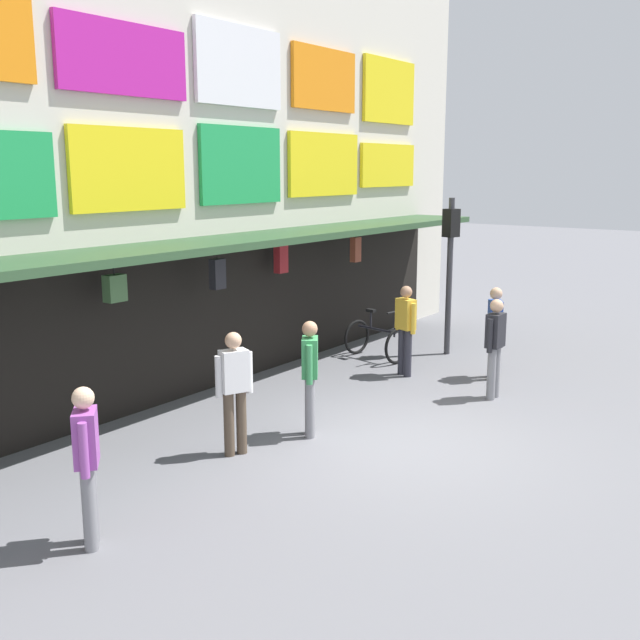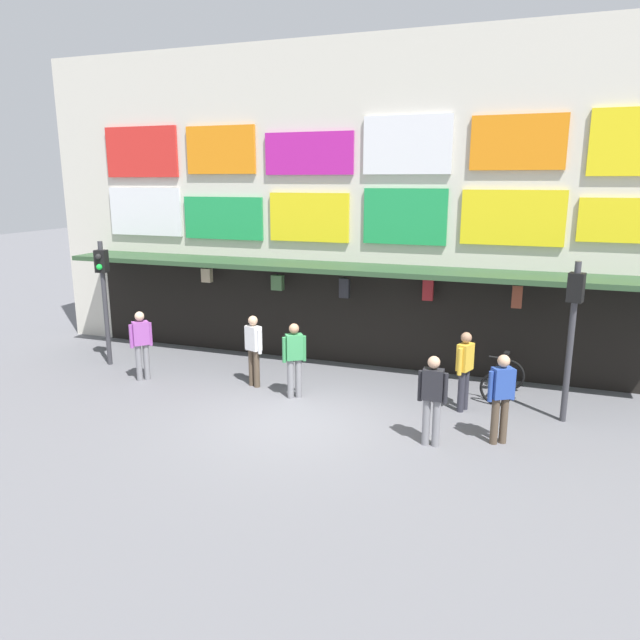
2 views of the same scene
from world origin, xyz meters
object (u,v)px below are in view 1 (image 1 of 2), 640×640
object	(u,v)px
pedestrian_in_purple	(310,372)
bicycle_parked	(377,340)
pedestrian_in_blue	(234,386)
pedestrian_in_white	(87,458)
pedestrian_in_yellow	(495,327)
pedestrian_in_black	(495,343)
traffic_light_far	(450,251)
pedestrian_in_green	(405,325)

from	to	relation	value
pedestrian_in_purple	bicycle_parked	bearing A→B (deg)	19.95
pedestrian_in_purple	pedestrian_in_blue	distance (m)	1.22
pedestrian_in_white	pedestrian_in_yellow	bearing A→B (deg)	-5.30
pedestrian_in_black	pedestrian_in_white	size ratio (longest dim) A/B	1.00
traffic_light_far	pedestrian_in_black	distance (m)	3.28
traffic_light_far	pedestrian_in_yellow	size ratio (longest dim) A/B	1.90
pedestrian_in_white	pedestrian_in_green	world-z (taller)	same
pedestrian_in_purple	pedestrian_in_green	distance (m)	3.60
traffic_light_far	pedestrian_in_black	bearing A→B (deg)	-138.85
pedestrian_in_black	pedestrian_in_white	world-z (taller)	same
pedestrian_in_yellow	pedestrian_in_green	world-z (taller)	same
pedestrian_in_blue	pedestrian_in_green	distance (m)	4.73
pedestrian_in_blue	pedestrian_in_yellow	size ratio (longest dim) A/B	1.00
pedestrian_in_black	pedestrian_in_green	bearing A→B (deg)	79.52
pedestrian_in_black	pedestrian_in_yellow	world-z (taller)	same
pedestrian_in_white	pedestrian_in_green	size ratio (longest dim) A/B	1.00
traffic_light_far	pedestrian_in_green	size ratio (longest dim) A/B	1.90
pedestrian_in_blue	pedestrian_in_green	size ratio (longest dim) A/B	1.00
pedestrian_in_yellow	pedestrian_in_white	bearing A→B (deg)	174.70
traffic_light_far	pedestrian_in_purple	bearing A→B (deg)	-173.61
traffic_light_far	pedestrian_in_blue	bearing A→B (deg)	-177.90
pedestrian_in_black	pedestrian_in_white	bearing A→B (deg)	169.90
traffic_light_far	pedestrian_in_blue	xyz separation A→B (m)	(-6.69, -0.25, -1.19)
traffic_light_far	pedestrian_in_yellow	world-z (taller)	traffic_light_far
pedestrian_in_black	pedestrian_in_yellow	xyz separation A→B (m)	(1.15, 0.50, 0.00)
pedestrian_in_black	pedestrian_in_purple	bearing A→B (deg)	156.58
pedestrian_in_yellow	pedestrian_in_blue	bearing A→B (deg)	167.07
pedestrian_in_purple	pedestrian_in_blue	bearing A→B (deg)	162.17
traffic_light_far	pedestrian_in_black	world-z (taller)	traffic_light_far
pedestrian_in_white	pedestrian_in_black	bearing A→B (deg)	-10.10
traffic_light_far	pedestrian_in_yellow	xyz separation A→B (m)	(-1.16, -1.52, -1.19)
pedestrian_in_purple	pedestrian_in_black	bearing A→B (deg)	-23.42
pedestrian_in_black	pedestrian_in_green	world-z (taller)	same
bicycle_parked	pedestrian_in_yellow	xyz separation A→B (m)	(0.06, -2.46, 0.55)
pedestrian_in_purple	pedestrian_in_white	distance (m)	3.86
bicycle_parked	traffic_light_far	bearing A→B (deg)	-37.73
traffic_light_far	pedestrian_in_purple	xyz separation A→B (m)	(-5.53, -0.62, -1.19)
pedestrian_in_white	pedestrian_in_green	bearing A→B (deg)	4.84
pedestrian_in_blue	pedestrian_in_black	bearing A→B (deg)	-21.98
bicycle_parked	pedestrian_in_black	size ratio (longest dim) A/B	0.76
pedestrian_in_blue	pedestrian_in_yellow	bearing A→B (deg)	-12.93
traffic_light_far	pedestrian_in_black	size ratio (longest dim) A/B	1.90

